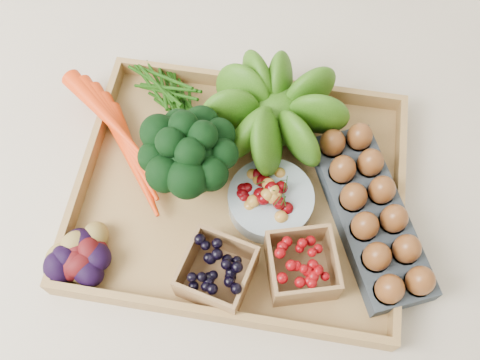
% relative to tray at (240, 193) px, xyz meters
% --- Properties ---
extents(ground, '(4.00, 4.00, 0.00)m').
position_rel_tray_xyz_m(ground, '(0.00, 0.00, -0.01)').
color(ground, beige).
rests_on(ground, ground).
extents(tray, '(0.55, 0.45, 0.01)m').
position_rel_tray_xyz_m(tray, '(0.00, 0.00, 0.00)').
color(tray, '#AB8247').
rests_on(tray, ground).
extents(carrots, '(0.24, 0.17, 0.06)m').
position_rel_tray_xyz_m(carrots, '(-0.22, 0.06, 0.04)').
color(carrots, '#F0380B').
rests_on(carrots, tray).
extents(lettuce, '(0.16, 0.16, 0.16)m').
position_rel_tray_xyz_m(lettuce, '(0.04, 0.13, 0.09)').
color(lettuce, '#1C480B').
rests_on(lettuce, tray).
extents(broccoli, '(0.16, 0.16, 0.13)m').
position_rel_tray_xyz_m(broccoli, '(-0.08, 0.00, 0.07)').
color(broccoli, black).
rests_on(broccoli, tray).
extents(cherry_bowl, '(0.14, 0.14, 0.04)m').
position_rel_tray_xyz_m(cherry_bowl, '(0.06, -0.02, 0.03)').
color(cherry_bowl, '#8C9EA5').
rests_on(cherry_bowl, tray).
extents(egg_carton, '(0.23, 0.33, 0.04)m').
position_rel_tray_xyz_m(egg_carton, '(0.22, -0.02, 0.03)').
color(egg_carton, '#343B42').
rests_on(egg_carton, tray).
extents(potatoes, '(0.12, 0.12, 0.07)m').
position_rel_tray_xyz_m(potatoes, '(-0.23, -0.16, 0.04)').
color(potatoes, '#420A0C').
rests_on(potatoes, tray).
extents(punnet_blackberry, '(0.12, 0.12, 0.07)m').
position_rel_tray_xyz_m(punnet_blackberry, '(-0.01, -0.16, 0.04)').
color(punnet_blackberry, black).
rests_on(punnet_blackberry, tray).
extents(punnet_raspberry, '(0.13, 0.13, 0.07)m').
position_rel_tray_xyz_m(punnet_raspberry, '(0.12, -0.13, 0.04)').
color(punnet_raspberry, '#720508').
rests_on(punnet_raspberry, tray).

